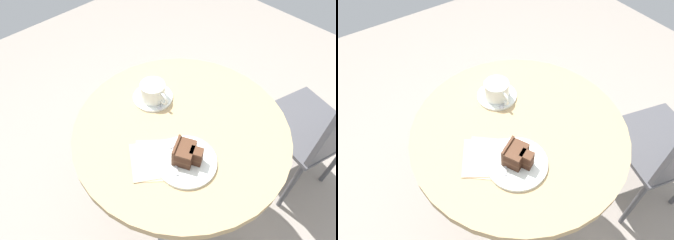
# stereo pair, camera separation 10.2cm
# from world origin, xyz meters

# --- Properties ---
(ground_plane) EXTENTS (4.40, 4.40, 0.01)m
(ground_plane) POSITION_xyz_m (0.00, 0.00, -0.01)
(ground_plane) COLOR gray
(ground_plane) RESTS_ON ground
(cafe_table) EXTENTS (0.77, 0.77, 0.74)m
(cafe_table) POSITION_xyz_m (0.00, 0.00, 0.61)
(cafe_table) COLOR tan
(cafe_table) RESTS_ON ground
(saucer) EXTENTS (0.15, 0.15, 0.01)m
(saucer) POSITION_xyz_m (-0.18, 0.02, 0.74)
(saucer) COLOR silver
(saucer) RESTS_ON cafe_table
(coffee_cup) EXTENTS (0.12, 0.09, 0.07)m
(coffee_cup) POSITION_xyz_m (-0.17, 0.02, 0.78)
(coffee_cup) COLOR silver
(coffee_cup) RESTS_ON saucer
(teaspoon) EXTENTS (0.07, 0.09, 0.00)m
(teaspoon) POSITION_xyz_m (-0.13, 0.03, 0.75)
(teaspoon) COLOR #B7B7BC
(teaspoon) RESTS_ON saucer
(cake_plate) EXTENTS (0.20, 0.20, 0.01)m
(cake_plate) POSITION_xyz_m (0.11, -0.09, 0.74)
(cake_plate) COLOR silver
(cake_plate) RESTS_ON cafe_table
(cake_slice) EXTENTS (0.10, 0.09, 0.07)m
(cake_slice) POSITION_xyz_m (0.11, -0.09, 0.78)
(cake_slice) COLOR #422619
(cake_slice) RESTS_ON cake_plate
(fork) EXTENTS (0.12, 0.09, 0.00)m
(fork) POSITION_xyz_m (0.07, -0.10, 0.75)
(fork) COLOR #B7B7BC
(fork) RESTS_ON cake_plate
(napkin) EXTENTS (0.23, 0.23, 0.00)m
(napkin) POSITION_xyz_m (0.04, -0.15, 0.74)
(napkin) COLOR tan
(napkin) RESTS_ON cafe_table
(cafe_chair) EXTENTS (0.47, 0.47, 0.85)m
(cafe_chair) POSITION_xyz_m (0.33, 0.61, 0.51)
(cafe_chair) COLOR #4C4C51
(cafe_chair) RESTS_ON ground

